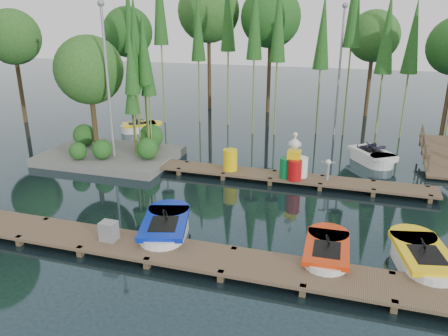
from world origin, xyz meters
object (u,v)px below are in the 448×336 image
(utility_cabinet, at_px, (109,231))
(yellow_barrel, at_px, (230,160))
(boat_blue, at_px, (165,229))
(drum_cluster, at_px, (294,165))
(boat_yellow_far, at_px, (140,127))
(island, at_px, (103,93))
(boat_red, at_px, (326,254))

(utility_cabinet, bearing_deg, yellow_barrel, 76.37)
(boat_blue, distance_m, drum_cluster, 6.56)
(boat_yellow_far, bearing_deg, island, -95.43)
(boat_blue, height_order, yellow_barrel, yellow_barrel)
(boat_blue, xyz_separation_m, yellow_barrel, (0.39, 5.88, 0.47))
(boat_yellow_far, relative_size, drum_cluster, 1.39)
(island, height_order, boat_yellow_far, island)
(boat_red, distance_m, boat_yellow_far, 16.61)
(boat_blue, xyz_separation_m, utility_cabinet, (-1.31, -1.12, 0.30))
(boat_yellow_far, relative_size, utility_cabinet, 4.57)
(yellow_barrel, xyz_separation_m, drum_cluster, (2.76, -0.15, 0.10))
(utility_cabinet, bearing_deg, boat_red, 10.30)
(boat_red, bearing_deg, yellow_barrel, 126.08)
(boat_red, relative_size, drum_cluster, 1.41)
(boat_yellow_far, distance_m, yellow_barrel, 9.31)
(boat_red, bearing_deg, island, 147.06)
(boat_red, height_order, utility_cabinet, utility_cabinet)
(boat_blue, xyz_separation_m, boat_yellow_far, (-6.92, 11.63, -0.03))
(boat_red, distance_m, drum_cluster, 6.02)
(island, xyz_separation_m, utility_cabinet, (4.76, -7.79, -2.59))
(island, height_order, utility_cabinet, island)
(utility_cabinet, relative_size, yellow_barrel, 0.64)
(boat_blue, distance_m, yellow_barrel, 5.91)
(island, distance_m, drum_cluster, 9.55)
(boat_red, bearing_deg, drum_cluster, 105.71)
(island, bearing_deg, boat_yellow_far, 99.67)
(boat_red, distance_m, utility_cabinet, 6.38)
(island, xyz_separation_m, drum_cluster, (9.22, -0.94, -2.32))
(island, bearing_deg, drum_cluster, -5.83)
(island, relative_size, drum_cluster, 3.52)
(yellow_barrel, bearing_deg, boat_red, -52.08)
(boat_blue, relative_size, yellow_barrel, 3.54)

